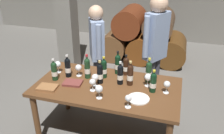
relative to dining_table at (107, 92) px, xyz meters
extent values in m
cylinder|color=brown|center=(-0.63, 2.60, -0.37)|extent=(0.60, 0.90, 0.60)
cylinder|color=brown|center=(0.00, 2.60, -0.37)|extent=(0.60, 0.90, 0.60)
cylinder|color=#563415|center=(0.63, 2.60, -0.37)|extent=(0.60, 0.90, 0.60)
cylinder|color=maroon|center=(-0.32, 2.60, 0.18)|extent=(0.60, 0.90, 0.60)
cylinder|color=#523825|center=(0.32, 2.60, 0.18)|extent=(0.60, 0.90, 0.60)
cube|color=slate|center=(-1.30, 1.60, 0.63)|extent=(0.32, 0.32, 2.60)
cube|color=brown|center=(0.00, 0.00, 0.07)|extent=(1.70, 0.90, 0.04)
cylinder|color=brown|center=(-0.77, -0.39, -0.31)|extent=(0.07, 0.07, 0.72)
cylinder|color=brown|center=(-0.77, 0.39, -0.31)|extent=(0.07, 0.07, 0.72)
cylinder|color=brown|center=(0.77, 0.39, -0.31)|extent=(0.07, 0.07, 0.72)
cylinder|color=#19381E|center=(-0.29, 0.12, 0.20)|extent=(0.07, 0.07, 0.22)
sphere|color=#19381E|center=(-0.29, 0.12, 0.32)|extent=(0.07, 0.07, 0.07)
cylinder|color=#19381E|center=(-0.29, 0.12, 0.35)|extent=(0.03, 0.03, 0.07)
cylinder|color=#B21E23|center=(-0.29, 0.12, 0.39)|extent=(0.03, 0.03, 0.03)
cylinder|color=silver|center=(-0.29, 0.12, 0.19)|extent=(0.07, 0.07, 0.07)
cylinder|color=black|center=(0.53, 0.02, 0.19)|extent=(0.07, 0.07, 0.19)
sphere|color=black|center=(0.53, 0.02, 0.29)|extent=(0.07, 0.07, 0.07)
cylinder|color=black|center=(0.53, 0.02, 0.31)|extent=(0.03, 0.03, 0.06)
cylinder|color=gold|center=(0.53, 0.02, 0.35)|extent=(0.03, 0.03, 0.02)
cylinder|color=silver|center=(0.53, 0.02, 0.18)|extent=(0.07, 0.07, 0.06)
cylinder|color=black|center=(0.03, 0.34, 0.20)|extent=(0.07, 0.07, 0.22)
sphere|color=black|center=(0.03, 0.34, 0.31)|extent=(0.07, 0.07, 0.07)
cylinder|color=black|center=(0.03, 0.34, 0.34)|extent=(0.03, 0.03, 0.07)
cylinder|color=black|center=(0.03, 0.34, 0.39)|extent=(0.03, 0.03, 0.02)
cylinder|color=silver|center=(0.03, 0.34, 0.19)|extent=(0.07, 0.07, 0.07)
cylinder|color=black|center=(-0.54, 0.08, 0.19)|extent=(0.07, 0.07, 0.21)
sphere|color=black|center=(-0.54, 0.08, 0.30)|extent=(0.07, 0.07, 0.07)
cylinder|color=black|center=(-0.54, 0.08, 0.33)|extent=(0.03, 0.03, 0.06)
cylinder|color=silver|center=(-0.54, 0.08, 0.37)|extent=(0.03, 0.03, 0.02)
cylinder|color=silver|center=(-0.54, 0.08, 0.18)|extent=(0.07, 0.07, 0.06)
cylinder|color=black|center=(-0.10, 0.19, 0.19)|extent=(0.07, 0.07, 0.19)
sphere|color=black|center=(-0.10, 0.19, 0.29)|extent=(0.07, 0.07, 0.07)
cylinder|color=black|center=(-0.10, 0.19, 0.32)|extent=(0.03, 0.03, 0.06)
cylinder|color=gold|center=(-0.10, 0.19, 0.36)|extent=(0.03, 0.03, 0.02)
cylinder|color=silver|center=(-0.10, 0.19, 0.18)|extent=(0.07, 0.07, 0.06)
cylinder|color=black|center=(0.25, 0.10, 0.20)|extent=(0.07, 0.07, 0.21)
sphere|color=black|center=(0.25, 0.10, 0.31)|extent=(0.07, 0.07, 0.07)
cylinder|color=black|center=(0.25, 0.10, 0.34)|extent=(0.03, 0.03, 0.07)
cylinder|color=tan|center=(0.25, 0.10, 0.39)|extent=(0.03, 0.03, 0.02)
cylinder|color=silver|center=(0.25, 0.10, 0.19)|extent=(0.07, 0.07, 0.06)
cylinder|color=black|center=(-0.10, 0.04, 0.19)|extent=(0.07, 0.07, 0.20)
sphere|color=black|center=(-0.10, 0.04, 0.30)|extent=(0.07, 0.07, 0.07)
cylinder|color=black|center=(-0.10, 0.04, 0.33)|extent=(0.03, 0.03, 0.06)
cylinder|color=tan|center=(-0.10, 0.04, 0.37)|extent=(0.03, 0.03, 0.02)
cylinder|color=silver|center=(-0.10, 0.04, 0.18)|extent=(0.07, 0.07, 0.06)
cylinder|color=black|center=(0.14, 0.09, 0.19)|extent=(0.07, 0.07, 0.20)
sphere|color=black|center=(0.14, 0.09, 0.30)|extent=(0.07, 0.07, 0.07)
cylinder|color=black|center=(0.14, 0.09, 0.33)|extent=(0.03, 0.03, 0.06)
cylinder|color=silver|center=(0.14, 0.09, 0.37)|extent=(0.03, 0.03, 0.02)
cylinder|color=silver|center=(0.14, 0.09, 0.18)|extent=(0.07, 0.07, 0.06)
cylinder|color=#19381E|center=(0.45, 0.24, 0.20)|extent=(0.07, 0.07, 0.22)
sphere|color=#19381E|center=(0.45, 0.24, 0.32)|extent=(0.07, 0.07, 0.07)
cylinder|color=#19381E|center=(0.45, 0.24, 0.34)|extent=(0.03, 0.03, 0.07)
cylinder|color=gold|center=(0.45, 0.24, 0.39)|extent=(0.03, 0.03, 0.02)
cylinder|color=silver|center=(0.45, 0.24, 0.19)|extent=(0.07, 0.07, 0.07)
cylinder|color=black|center=(0.14, 0.34, 0.19)|extent=(0.07, 0.07, 0.19)
sphere|color=black|center=(0.14, 0.34, 0.29)|extent=(0.07, 0.07, 0.07)
cylinder|color=black|center=(0.14, 0.34, 0.31)|extent=(0.03, 0.03, 0.06)
cylinder|color=black|center=(0.14, 0.34, 0.35)|extent=(0.03, 0.03, 0.02)
cylinder|color=silver|center=(0.14, 0.34, 0.18)|extent=(0.07, 0.07, 0.06)
cylinder|color=#19381E|center=(-0.66, -0.05, 0.19)|extent=(0.07, 0.07, 0.20)
sphere|color=#19381E|center=(-0.66, -0.05, 0.29)|extent=(0.07, 0.07, 0.07)
cylinder|color=#19381E|center=(-0.66, -0.05, 0.32)|extent=(0.03, 0.03, 0.06)
cylinder|color=silver|center=(-0.66, -0.05, 0.36)|extent=(0.03, 0.03, 0.02)
cylinder|color=silver|center=(-0.66, -0.05, 0.18)|extent=(0.07, 0.07, 0.06)
cylinder|color=white|center=(-0.12, -0.16, 0.09)|extent=(0.06, 0.06, 0.00)
cylinder|color=white|center=(-0.12, -0.16, 0.13)|extent=(0.01, 0.01, 0.07)
sphere|color=white|center=(-0.12, -0.16, 0.20)|extent=(0.07, 0.07, 0.07)
cylinder|color=white|center=(0.68, 0.03, 0.09)|extent=(0.06, 0.06, 0.00)
cylinder|color=white|center=(0.68, 0.03, 0.13)|extent=(0.01, 0.01, 0.07)
sphere|color=white|center=(0.68, 0.03, 0.20)|extent=(0.07, 0.07, 0.07)
cylinder|color=white|center=(-0.42, 0.13, 0.09)|extent=(0.06, 0.06, 0.00)
cylinder|color=white|center=(-0.42, 0.13, 0.13)|extent=(0.01, 0.01, 0.07)
sphere|color=white|center=(-0.42, 0.13, 0.21)|extent=(0.08, 0.08, 0.08)
cylinder|color=white|center=(0.34, -0.35, 0.09)|extent=(0.06, 0.06, 0.00)
cylinder|color=white|center=(0.34, -0.35, 0.13)|extent=(0.01, 0.01, 0.07)
sphere|color=white|center=(0.34, -0.35, 0.20)|extent=(0.07, 0.07, 0.07)
cylinder|color=white|center=(0.46, 0.13, 0.09)|extent=(0.06, 0.06, 0.00)
cylinder|color=white|center=(0.46, 0.13, 0.13)|extent=(0.01, 0.01, 0.07)
sphere|color=white|center=(0.46, 0.13, 0.21)|extent=(0.08, 0.08, 0.08)
cylinder|color=white|center=(-0.72, 0.14, 0.09)|extent=(0.06, 0.06, 0.00)
cylinder|color=white|center=(-0.72, 0.14, 0.13)|extent=(0.01, 0.01, 0.07)
sphere|color=white|center=(-0.72, 0.14, 0.21)|extent=(0.09, 0.09, 0.09)
cylinder|color=white|center=(0.00, -0.28, 0.09)|extent=(0.06, 0.06, 0.00)
cylinder|color=white|center=(0.00, -0.28, 0.13)|extent=(0.01, 0.01, 0.07)
sphere|color=white|center=(0.00, -0.28, 0.21)|extent=(0.08, 0.08, 0.08)
cylinder|color=white|center=(-0.13, -0.05, 0.09)|extent=(0.06, 0.06, 0.00)
cylinder|color=white|center=(-0.13, -0.05, 0.13)|extent=(0.01, 0.01, 0.07)
sphere|color=white|center=(-0.13, -0.05, 0.21)|extent=(0.08, 0.08, 0.08)
cube|color=brown|center=(-0.41, -0.08, 0.11)|extent=(0.24, 0.18, 0.03)
cube|color=#936038|center=(-0.64, -0.26, 0.11)|extent=(0.23, 0.18, 0.03)
cylinder|color=white|center=(0.41, -0.18, 0.10)|extent=(0.24, 0.24, 0.01)
cylinder|color=#383842|center=(0.48, 0.80, -0.24)|extent=(0.11, 0.11, 0.85)
cylinder|color=#383842|center=(0.42, 0.70, -0.24)|extent=(0.11, 0.11, 0.85)
cube|color=#8499BC|center=(0.45, 0.75, 0.51)|extent=(0.32, 0.37, 0.64)
cylinder|color=#8499BC|center=(0.56, 0.93, 0.54)|extent=(0.08, 0.08, 0.54)
cylinder|color=#8499BC|center=(0.34, 0.57, 0.54)|extent=(0.08, 0.08, 0.54)
sphere|color=tan|center=(0.45, 0.75, 0.93)|extent=(0.23, 0.23, 0.23)
cylinder|color=#383842|center=(-0.41, 0.77, -0.28)|extent=(0.11, 0.11, 0.77)
cylinder|color=#383842|center=(-0.36, 0.67, -0.28)|extent=(0.11, 0.11, 0.77)
cube|color=#8499BC|center=(-0.39, 0.72, 0.39)|extent=(0.31, 0.37, 0.58)
cylinder|color=#8499BC|center=(-0.49, 0.91, 0.42)|extent=(0.08, 0.08, 0.49)
cylinder|color=#8499BC|center=(-0.29, 0.53, 0.42)|extent=(0.08, 0.08, 0.49)
sphere|color=tan|center=(-0.39, 0.72, 0.77)|extent=(0.21, 0.21, 0.21)
camera|label=1|loc=(0.74, -2.28, 1.50)|focal=37.53mm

